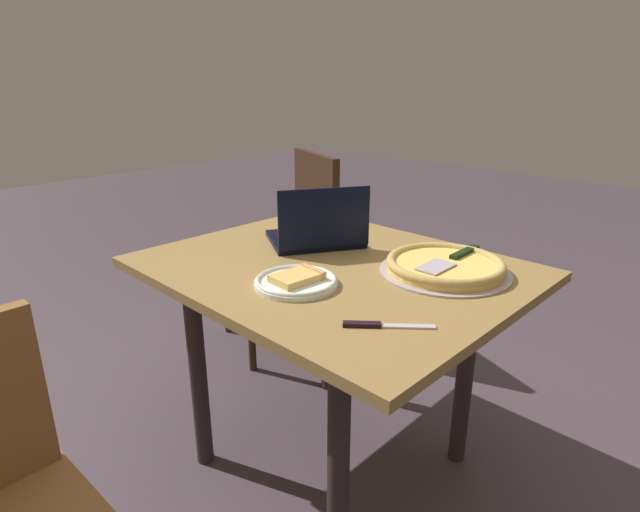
{
  "coord_description": "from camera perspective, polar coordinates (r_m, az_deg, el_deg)",
  "views": [
    {
      "loc": [
        1.0,
        -1.08,
        1.28
      ],
      "look_at": [
        -0.02,
        -0.04,
        0.77
      ],
      "focal_mm": 28.67,
      "sensor_mm": 36.0,
      "label": 1
    }
  ],
  "objects": [
    {
      "name": "chair_far",
      "position": [
        2.49,
        -3.08,
        1.99
      ],
      "size": [
        0.59,
        0.59,
        0.94
      ],
      "color": "#352013",
      "rests_on": "ground_plane"
    },
    {
      "name": "ground_plane",
      "position": [
        1.95,
        1.27,
        -21.62
      ],
      "size": [
        12.0,
        12.0,
        0.0
      ],
      "primitive_type": "plane",
      "color": "#463A42"
    },
    {
      "name": "table_knife",
      "position": [
        1.19,
        6.62,
        -7.68
      ],
      "size": [
        0.17,
        0.16,
        0.01
      ],
      "color": "#BBB4BA",
      "rests_on": "dining_table"
    },
    {
      "name": "pizza_tray",
      "position": [
        1.54,
        13.78,
        -1.06
      ],
      "size": [
        0.38,
        0.38,
        0.04
      ],
      "color": "#A89A9C",
      "rests_on": "dining_table"
    },
    {
      "name": "dining_table",
      "position": [
        1.61,
        1.43,
        -4.3
      ],
      "size": [
        1.1,
        0.89,
        0.74
      ],
      "color": "olive",
      "rests_on": "ground_plane"
    },
    {
      "name": "laptop",
      "position": [
        1.74,
        -0.32,
        2.58
      ],
      "size": [
        0.38,
        0.39,
        0.21
      ],
      "color": "black",
      "rests_on": "dining_table"
    },
    {
      "name": "pizza_plate",
      "position": [
        1.41,
        -2.64,
        -2.79
      ],
      "size": [
        0.23,
        0.23,
        0.04
      ],
      "color": "white",
      "rests_on": "dining_table"
    }
  ]
}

